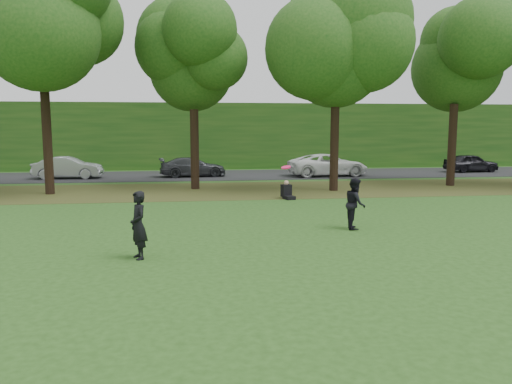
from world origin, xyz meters
TOP-DOWN VIEW (x-y plane):
  - ground at (0.00, 0.00)m, footprint 120.00×120.00m
  - leaf_litter at (0.00, 13.00)m, footprint 60.00×7.00m
  - street at (0.00, 21.00)m, footprint 70.00×7.00m
  - far_hedge at (0.00, 27.00)m, footprint 70.00×3.00m
  - player_left at (-4.55, 0.13)m, footprint 0.61×0.73m
  - player_right at (1.96, 2.94)m, footprint 0.78×0.91m
  - parked_cars at (-1.17, 20.10)m, footprint 40.43×3.75m
  - frisbee at (-0.58, 1.51)m, footprint 0.38×0.38m
  - seated_person at (1.08, 9.75)m, footprint 0.60×0.82m
  - tree_line at (-0.34, 12.94)m, footprint 55.30×7.90m

SIDE VIEW (x-z plane):
  - ground at x=0.00m, z-range 0.00..0.00m
  - leaf_litter at x=0.00m, z-range 0.00..0.01m
  - street at x=0.00m, z-range 0.00..0.02m
  - seated_person at x=1.08m, z-range -0.10..0.73m
  - parked_cars at x=-1.17m, z-range -0.02..1.41m
  - player_right at x=1.96m, z-range 0.00..1.64m
  - player_left at x=-4.55m, z-range 0.00..1.69m
  - frisbee at x=-0.58m, z-range 2.07..2.18m
  - far_hedge at x=0.00m, z-range 0.00..5.00m
  - tree_line at x=-0.34m, z-range 1.69..14.00m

